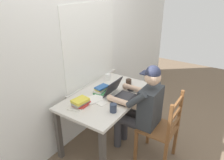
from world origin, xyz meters
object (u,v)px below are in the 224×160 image
at_px(coffee_mug_white, 108,77).
at_px(book_stack_side, 81,102).
at_px(desk, 108,102).
at_px(coffee_mug_dark, 113,108).
at_px(seated_person, 142,106).
at_px(book_stack_main, 101,90).
at_px(laptop, 119,94).
at_px(computer_mouse, 131,90).
at_px(coffee_mug_spare, 129,82).
at_px(wooden_chair, 162,129).

bearing_deg(coffee_mug_white, book_stack_side, -168.86).
bearing_deg(desk, coffee_mug_dark, -136.97).
xyz_separation_m(seated_person, book_stack_main, (-0.06, 0.58, 0.10)).
height_order(laptop, book_stack_side, laptop).
distance_m(computer_mouse, coffee_mug_spare, 0.18).
relative_size(desk, book_stack_main, 6.00).
xyz_separation_m(computer_mouse, book_stack_main, (-0.25, 0.31, 0.02)).
bearing_deg(coffee_mug_white, desk, -145.66).
xyz_separation_m(computer_mouse, book_stack_side, (-0.66, 0.31, 0.03)).
bearing_deg(book_stack_side, computer_mouse, -25.08).
relative_size(desk, coffee_mug_dark, 11.18).
height_order(laptop, coffee_mug_white, laptop).
height_order(seated_person, book_stack_main, seated_person).
xyz_separation_m(seated_person, wooden_chair, (0.00, -0.28, -0.23)).
bearing_deg(computer_mouse, coffee_mug_white, 73.62).
relative_size(wooden_chair, book_stack_main, 4.36).
relative_size(laptop, computer_mouse, 3.30).
bearing_deg(computer_mouse, wooden_chair, -109.27).
height_order(desk, seated_person, seated_person).
bearing_deg(laptop, desk, 102.07).
distance_m(seated_person, coffee_mug_white, 0.81).
bearing_deg(desk, book_stack_main, 84.42).
height_order(wooden_chair, computer_mouse, wooden_chair).
height_order(desk, laptop, laptop).
xyz_separation_m(coffee_mug_dark, coffee_mug_spare, (0.70, 0.19, -0.00)).
height_order(seated_person, coffee_mug_dark, seated_person).
xyz_separation_m(coffee_mug_spare, book_stack_main, (-0.39, 0.20, -0.01)).
xyz_separation_m(wooden_chair, coffee_mug_white, (0.33, 1.02, 0.33)).
distance_m(coffee_mug_dark, book_stack_main, 0.50).
height_order(wooden_chair, book_stack_main, wooden_chair).
bearing_deg(coffee_mug_spare, coffee_mug_dark, -164.74).
distance_m(laptop, coffee_mug_spare, 0.38).
bearing_deg(book_stack_side, wooden_chair, -61.21).
xyz_separation_m(desk, coffee_mug_white, (0.40, 0.27, 0.15)).
relative_size(wooden_chair, computer_mouse, 9.50).
xyz_separation_m(desk, book_stack_side, (-0.40, 0.12, 0.15)).
relative_size(laptop, book_stack_side, 1.48).
xyz_separation_m(coffee_mug_spare, book_stack_side, (-0.81, 0.20, 0.00)).
bearing_deg(wooden_chair, book_stack_main, 93.96).
bearing_deg(laptop, coffee_mug_white, 49.35).
height_order(laptop, coffee_mug_spare, laptop).
distance_m(wooden_chair, book_stack_main, 0.92).
distance_m(laptop, book_stack_side, 0.51).
relative_size(coffee_mug_dark, coffee_mug_spare, 1.00).
xyz_separation_m(seated_person, coffee_mug_white, (0.33, 0.74, 0.10)).
xyz_separation_m(computer_mouse, coffee_mug_dark, (-0.56, -0.08, 0.03)).
relative_size(coffee_mug_white, book_stack_main, 0.51).
height_order(coffee_mug_white, coffee_mug_dark, coffee_mug_dark).
xyz_separation_m(laptop, coffee_mug_spare, (0.37, 0.07, -0.00)).
relative_size(wooden_chair, coffee_mug_spare, 8.16).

